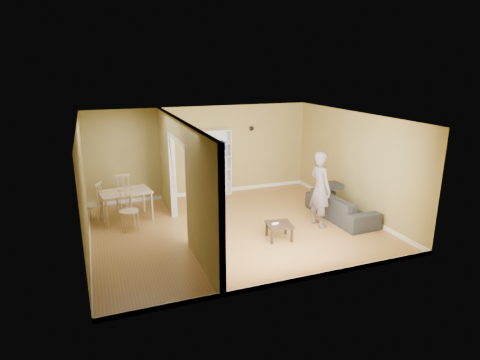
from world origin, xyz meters
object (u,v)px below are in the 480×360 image
bookshelf (216,162)px  coffee_table (279,226)px  dining_table (125,194)px  chair_left (93,204)px  chair_near (129,210)px  person (320,183)px  sofa (341,203)px  chair_far (123,192)px

bookshelf → coffee_table: size_ratio=3.61×
dining_table → chair_left: size_ratio=1.14×
dining_table → chair_near: size_ratio=1.25×
coffee_table → bookshelf: bearing=95.6°
person → dining_table: person is taller
chair_near → chair_left: bearing=128.4°
chair_left → sofa: bearing=97.1°
chair_near → chair_far: bearing=78.7°
sofa → coffee_table: (-2.01, -0.61, -0.10)m
sofa → dining_table: (-5.06, 1.76, 0.26)m
bookshelf → coffee_table: (0.35, -3.56, -0.67)m
person → chair_left: (-5.05, 1.98, -0.55)m
chair_left → chair_near: 1.01m
chair_left → person: bearing=92.5°
chair_left → chair_far: size_ratio=0.99×
bookshelf → sofa: bearing=-51.4°
sofa → person: bearing=104.7°
coffee_table → chair_far: size_ratio=0.51×
person → chair_near: person is taller
person → bookshelf: person is taller
bookshelf → dining_table: bearing=-156.3°
bookshelf → chair_left: bookshelf is taller
person → dining_table: bearing=59.4°
sofa → coffee_table: size_ratio=3.92×
chair_far → chair_left: bearing=41.3°
person → chair_left: 5.45m
sofa → coffee_table: 2.10m
sofa → chair_left: 6.08m
chair_far → bookshelf: bearing=-169.8°
bookshelf → person: bearing=-63.6°
sofa → chair_left: size_ratio=2.02×
sofa → dining_table: 5.36m
chair_left → bookshelf: bearing=132.9°
person → chair_far: person is taller
bookshelf → chair_near: bearing=-145.6°
person → bookshelf: size_ratio=1.10×
chair_left → chair_near: bearing=74.0°
person → bookshelf: bearing=20.8°
coffee_table → chair_near: bearing=150.5°
person → chair_far: (-4.28, 2.66, -0.55)m
sofa → chair_far: chair_far is taller
person → chair_left: person is taller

